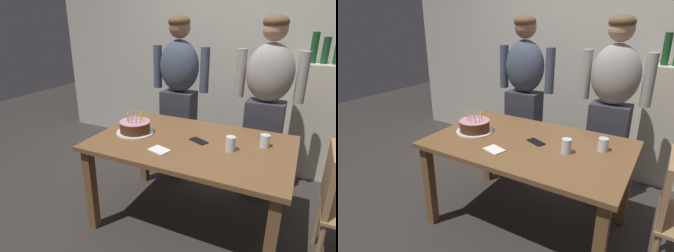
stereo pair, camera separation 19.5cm
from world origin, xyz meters
TOP-DOWN VIEW (x-y plane):
  - ground_plane at (0.00, 0.00)m, footprint 10.00×10.00m
  - back_wall at (0.00, 1.55)m, footprint 5.20×0.10m
  - dining_table at (0.00, 0.00)m, footprint 1.50×0.96m
  - birthday_cake at (-0.48, -0.04)m, footprint 0.31×0.31m
  - water_glass_near at (0.31, -0.03)m, footprint 0.07×0.07m
  - water_glass_far at (0.52, 0.15)m, footprint 0.07×0.07m
  - cell_phone at (0.05, 0.02)m, footprint 0.16×0.13m
  - napkin_stack at (-0.15, -0.25)m, footprint 0.16×0.14m
  - person_man_bearded at (-0.45, 0.76)m, footprint 0.61×0.27m
  - person_woman_cardigan at (0.42, 0.76)m, footprint 0.61×0.27m
  - shelf_cabinet at (1.00, 1.33)m, footprint 0.73×0.30m

SIDE VIEW (x-z plane):
  - ground_plane at x=0.00m, z-range 0.00..0.00m
  - shelf_cabinet at x=1.00m, z-range -0.13..1.38m
  - dining_table at x=0.00m, z-range 0.27..1.01m
  - cell_phone at x=0.05m, z-range 0.74..0.75m
  - napkin_stack at x=-0.15m, z-range 0.74..0.75m
  - water_glass_far at x=0.52m, z-range 0.74..0.83m
  - birthday_cake at x=-0.48m, z-range 0.70..0.88m
  - water_glass_near at x=0.31m, z-range 0.74..0.85m
  - person_man_bearded at x=-0.45m, z-range 0.04..1.70m
  - person_woman_cardigan at x=0.42m, z-range 0.04..1.70m
  - back_wall at x=0.00m, z-range 0.00..2.60m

